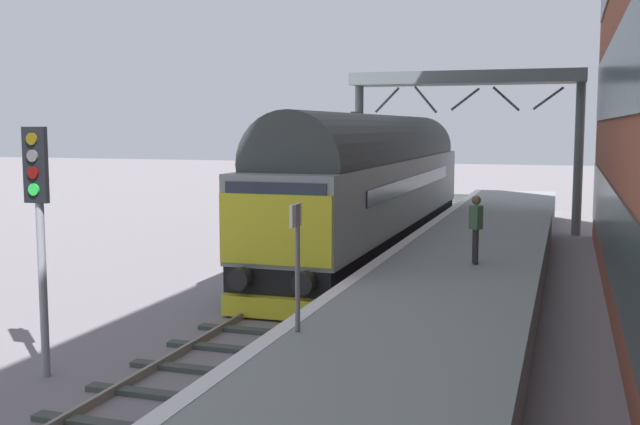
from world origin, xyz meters
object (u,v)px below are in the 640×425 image
object	(u,v)px
signal_post_near	(39,215)
platform_number_sign	(297,248)
diesel_locomotive	(375,181)
waiting_passenger	(476,223)
signal_post_mid	(356,157)

from	to	relation	value
signal_post_near	platform_number_sign	distance (m)	4.45
signal_post_near	platform_number_sign	world-z (taller)	signal_post_near
diesel_locomotive	signal_post_near	xyz separation A→B (m)	(-2.35, -14.08, 0.32)
diesel_locomotive	waiting_passenger	bearing A→B (deg)	-57.41
signal_post_near	platform_number_sign	xyz separation A→B (m)	(4.38, 0.65, -0.44)
diesel_locomotive	platform_number_sign	world-z (taller)	diesel_locomotive
diesel_locomotive	waiting_passenger	world-z (taller)	diesel_locomotive
diesel_locomotive	signal_post_near	size ratio (longest dim) A/B	4.38
signal_post_mid	platform_number_sign	xyz separation A→B (m)	(4.38, -19.68, -0.65)
platform_number_sign	waiting_passenger	xyz separation A→B (m)	(2.02, 7.09, -0.38)
waiting_passenger	diesel_locomotive	bearing A→B (deg)	20.68
diesel_locomotive	platform_number_sign	distance (m)	13.58
signal_post_near	platform_number_sign	bearing A→B (deg)	8.41
signal_post_mid	waiting_passenger	world-z (taller)	signal_post_mid
diesel_locomotive	signal_post_near	distance (m)	14.27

